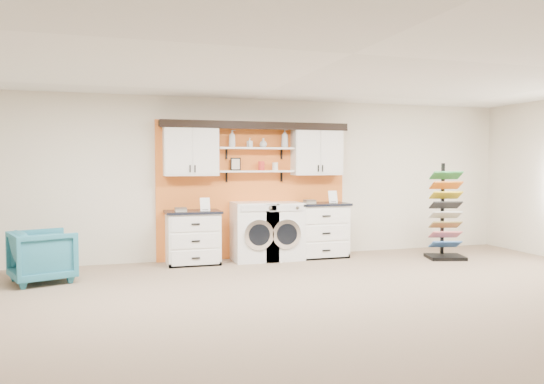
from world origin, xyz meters
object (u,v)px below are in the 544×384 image
object	(u,v)px
base_cabinet_right	(320,230)
sample_rack	(445,228)
dryer	(281,231)
base_cabinet_left	(193,237)
armchair	(43,256)
washer	(254,231)

from	to	relation	value
base_cabinet_right	sample_rack	distance (m)	2.19
dryer	base_cabinet_left	bearing A→B (deg)	179.87
sample_rack	armchair	distance (m)	6.52
sample_rack	base_cabinet_left	bearing A→B (deg)	-174.73
dryer	sample_rack	bearing A→B (deg)	-16.05
dryer	armchair	size ratio (longest dim) A/B	1.23
washer	armchair	distance (m)	3.35
base_cabinet_left	armchair	distance (m)	2.34
sample_rack	washer	bearing A→B (deg)	-177.95
base_cabinet_left	base_cabinet_right	distance (m)	2.26
washer	base_cabinet_left	bearing A→B (deg)	179.81
sample_rack	armchair	size ratio (longest dim) A/B	2.07
base_cabinet_left	base_cabinet_right	size ratio (longest dim) A/B	0.92
dryer	armchair	distance (m)	3.82
dryer	base_cabinet_right	bearing A→B (deg)	0.26
washer	dryer	bearing A→B (deg)	0.00
base_cabinet_right	dryer	distance (m)	0.73
washer	sample_rack	xyz separation A→B (m)	(3.25, -0.80, 0.03)
base_cabinet_right	washer	size ratio (longest dim) A/B	0.98
base_cabinet_left	sample_rack	distance (m)	4.38
washer	dryer	size ratio (longest dim) A/B	1.01
dryer	sample_rack	xyz separation A→B (m)	(2.77, -0.80, 0.04)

